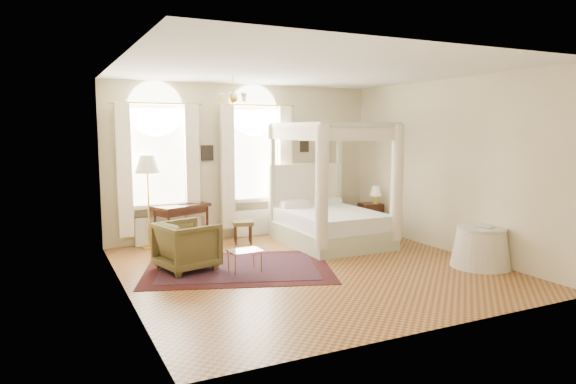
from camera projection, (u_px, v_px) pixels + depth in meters
name	position (u px, v px, depth m)	size (l,w,h in m)	color
ground	(310.00, 268.00, 8.70)	(6.00, 6.00, 0.00)	#AA6C31
room_walls	(310.00, 152.00, 8.46)	(6.00, 6.00, 6.00)	beige
window_left	(158.00, 172.00, 10.26)	(1.62, 0.27, 3.29)	white
window_right	(256.00, 169.00, 11.17)	(1.62, 0.27, 3.29)	white
chandelier	(233.00, 97.00, 9.03)	(0.51, 0.45, 0.50)	gold
wall_pictures	(249.00, 150.00, 11.16)	(2.54, 0.03, 0.39)	black
canopy_bed	(331.00, 217.00, 10.48)	(1.91, 2.32, 2.47)	#B2B996
nightstand	(370.00, 218.00, 11.70)	(0.47, 0.42, 0.67)	#391B0F
nightstand_lamp	(376.00, 192.00, 11.57)	(0.27, 0.27, 0.39)	gold
writing_desk	(181.00, 210.00, 10.38)	(1.25, 0.98, 0.83)	#391B0F
laptop	(185.00, 203.00, 10.50)	(0.32, 0.21, 0.03)	black
stool	(243.00, 225.00, 10.55)	(0.51, 0.51, 0.47)	#4F4722
armchair	(187.00, 246.00, 8.57)	(0.88, 0.90, 0.82)	#4E4321
coffee_table	(245.00, 252.00, 8.46)	(0.55, 0.40, 0.37)	silver
floor_lamp	(147.00, 169.00, 9.99)	(0.47, 0.47, 1.84)	gold
oriental_rug	(238.00, 268.00, 8.71)	(3.66, 3.13, 0.01)	#3B0E0F
side_table	(481.00, 247.00, 8.78)	(1.01, 1.01, 0.69)	silver
book	(482.00, 228.00, 8.62)	(0.21, 0.28, 0.03)	black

